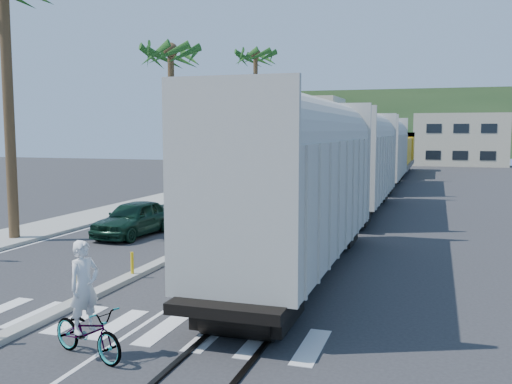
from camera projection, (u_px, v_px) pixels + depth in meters
ground at (97, 295)px, 16.35m from camera, size 140.00×140.00×0.00m
sidewalk at (188, 193)px, 42.59m from camera, size 3.00×90.00×0.15m
rails at (376, 195)px, 41.36m from camera, size 1.56×100.00×0.06m
median at (280, 206)px, 35.25m from camera, size 0.45×60.00×0.85m
crosswalk at (52, 317)px, 14.45m from camera, size 14.00×2.20×0.01m
lane_markings at (270, 197)px, 40.68m from camera, size 9.42×90.00×0.01m
freight_train at (371, 158)px, 37.84m from camera, size 3.00×60.94×5.85m
palm_trees at (178, 41)px, 39.14m from camera, size 3.50×37.20×13.75m
buildings at (330, 133)px, 85.70m from camera, size 38.00×27.00×10.00m
hillside at (389, 124)px, 110.44m from camera, size 80.00×20.00×12.00m
car_lead at (134, 218)px, 25.52m from camera, size 2.58×4.95×1.59m
car_second at (194, 204)px, 30.67m from camera, size 1.68×4.58×1.50m
car_third at (219, 197)px, 34.21m from camera, size 3.04×5.44×1.46m
car_rear at (260, 187)px, 41.08m from camera, size 2.58×5.08×1.37m
cyclist at (87, 321)px, 11.78m from camera, size 2.04×2.56×2.47m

